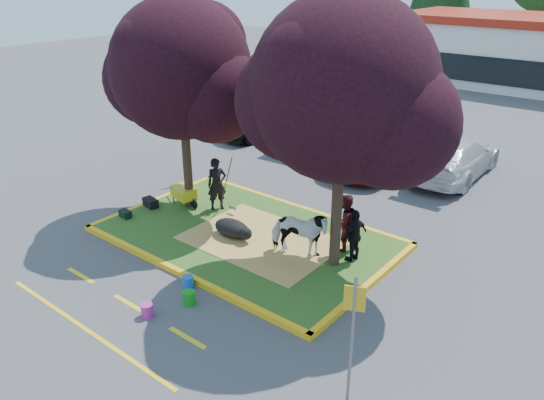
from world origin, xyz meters
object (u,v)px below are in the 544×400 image
Objects in this scene: cow at (299,234)px; calf at (232,228)px; car_black at (262,119)px; wheelbarrow at (184,193)px; bucket_blue at (188,282)px; bucket_green at (189,298)px; car_silver at (312,128)px; sign_post at (353,327)px; handler at (217,184)px; bucket_pink at (147,310)px.

calf is (-2.18, -0.27, -0.43)m from cow.
car_black is (-6.05, 8.63, 0.37)m from calf.
wheelbarrow is 5.19× the size of bucket_blue.
bucket_green is 0.07× the size of car_silver.
cow is at bearing 111.82° from sign_post.
handler is at bearing 124.27° from bucket_blue.
bucket_green is (4.07, -3.62, -0.40)m from wheelbarrow.
sign_post is 8.76× the size of bucket_blue.
wheelbarrow is at bearing 128.98° from bucket_pink.
sign_post reaches higher than car_black.
cow is at bearing 9.24° from wheelbarrow.
calf is at bearing 103.48° from bucket_pink.
car_silver is at bearing 108.34° from wheelbarrow.
sign_post is (5.85, -3.24, 1.26)m from calf.
calf reaches higher than bucket_blue.
car_silver reaches higher than bucket_blue.
wheelbarrow is at bearing 144.41° from handler.
handler is 5.11m from bucket_green.
cow is 1.38× the size of calf.
handler is at bearing 126.27° from bucket_green.
car_silver reaches higher than calf.
handler is 1.26m from wheelbarrow.
car_black is at bearing 2.41° from car_silver.
cow is 11.73m from car_black.
sign_post is at bearing -10.53° from wheelbarrow.
car_silver is at bearing 110.12° from bucket_blue.
bucket_blue is at bearing 146.87° from sign_post.
bucket_pink is 0.07× the size of car_black.
bucket_blue is at bearing 106.17° from car_silver.
bucket_pink is at bearing 143.28° from cow.
car_black reaches higher than cow.
car_black is (-11.90, 11.86, -0.88)m from sign_post.
bucket_green is (2.98, -4.07, -0.83)m from handler.
cow is at bearing 22.32° from calf.
sign_post is at bearing -153.61° from cow.
handler is 0.64× the size of sign_post.
handler reaches higher than bucket_green.
cow is 4.95m from wheelbarrow.
car_black is at bearing 122.52° from bucket_green.
cow is 0.96× the size of handler.
calf is 0.44× the size of sign_post.
wheelbarrow is at bearing 65.37° from cow.
cow is at bearing 75.17° from bucket_green.
calf is at bearing 77.09° from cow.
car_silver is (2.67, 0.30, -0.01)m from car_black.
wheelbarrow is 5.13× the size of bucket_pink.
car_silver is at bearing 111.64° from bucket_green.
sign_post reaches higher than cow.
car_black reaches higher than calf.
cow is 4.38m from bucket_pink.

